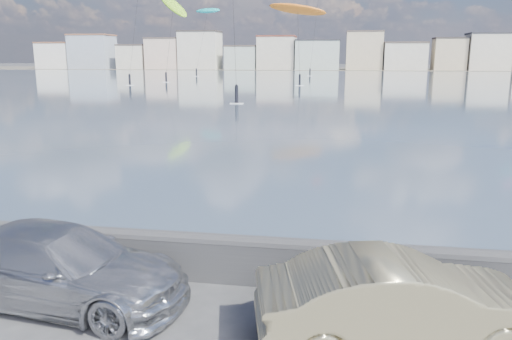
{
  "coord_description": "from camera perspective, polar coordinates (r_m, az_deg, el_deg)",
  "views": [
    {
      "loc": [
        2.85,
        -7.06,
        4.75
      ],
      "look_at": [
        1.0,
        4.0,
        2.2
      ],
      "focal_mm": 35.0,
      "sensor_mm": 36.0,
      "label": 1
    }
  ],
  "objects": [
    {
      "name": "kitesurfer_1",
      "position": [
        105.38,
        -9.44,
        17.96
      ],
      "size": [
        8.71,
        11.14,
        17.77
      ],
      "color": "#8CD826",
      "rests_on": "ground"
    },
    {
      "name": "car_champagne",
      "position": [
        8.84,
        16.2,
        -14.39
      ],
      "size": [
        5.02,
        2.69,
        1.57
      ],
      "primitive_type": "imported",
      "rotation": [
        0.0,
        0.0,
        1.8
      ],
      "color": "#C4B583",
      "rests_on": "ground"
    },
    {
      "name": "far_buildings",
      "position": [
        193.07,
        9.3,
        13.02
      ],
      "size": [
        240.79,
        13.26,
        14.6
      ],
      "color": "white",
      "rests_on": "ground"
    },
    {
      "name": "far_shore_strip",
      "position": [
        207.13,
        8.9,
        11.34
      ],
      "size": [
        500.0,
        60.0,
        0.0
      ],
      "primitive_type": "cube",
      "color": "#4C473D",
      "rests_on": "ground"
    },
    {
      "name": "car_silver",
      "position": [
        10.64,
        -21.58,
        -10.17
      ],
      "size": [
        5.43,
        2.7,
        1.52
      ],
      "primitive_type": "imported",
      "rotation": [
        0.0,
        0.0,
        1.46
      ],
      "color": "#B0B1B7",
      "rests_on": "ground"
    },
    {
      "name": "kitesurfer_4",
      "position": [
        93.29,
        4.78,
        17.77
      ],
      "size": [
        10.52,
        9.49,
        14.81
      ],
      "color": "orange",
      "rests_on": "ground"
    },
    {
      "name": "kitesurfer_15",
      "position": [
        141.98,
        -5.54,
        17.62
      ],
      "size": [
        10.0,
        19.59,
        18.25
      ],
      "color": "#19BFBF",
      "rests_on": "ground"
    },
    {
      "name": "bay_water",
      "position": [
        98.71,
        7.97,
        9.93
      ],
      "size": [
        500.0,
        177.0,
        0.0
      ],
      "primitive_type": "cube",
      "color": "#3F5562",
      "rests_on": "ground"
    },
    {
      "name": "seawall",
      "position": [
        10.99,
        -6.37,
        -9.57
      ],
      "size": [
        400.0,
        0.36,
        1.08
      ],
      "color": "#28282B",
      "rests_on": "ground"
    }
  ]
}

